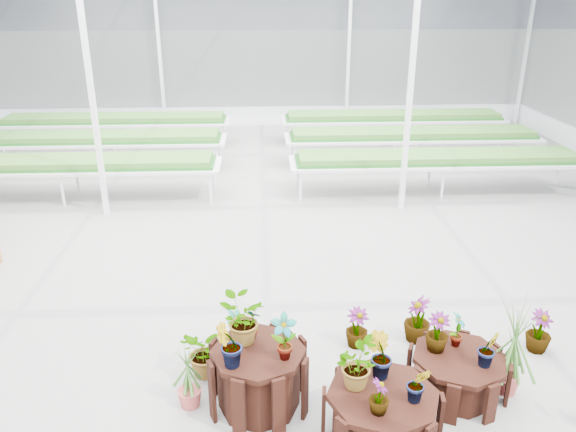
{
  "coord_description": "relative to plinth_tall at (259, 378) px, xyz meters",
  "views": [
    {
      "loc": [
        0.12,
        -6.69,
        4.2
      ],
      "look_at": [
        0.48,
        0.48,
        1.3
      ],
      "focal_mm": 35.0,
      "sensor_mm": 36.0,
      "label": 1
    }
  ],
  "objects": [
    {
      "name": "greenhouse_shell",
      "position": [
        -0.06,
        1.78,
        1.9
      ],
      "size": [
        18.0,
        24.0,
        4.5
      ],
      "primitive_type": null,
      "color": "white",
      "rests_on": "ground"
    },
    {
      "name": "nursery_benches",
      "position": [
        -0.06,
        8.98,
        0.07
      ],
      "size": [
        16.0,
        7.0,
        0.84
      ],
      "primitive_type": null,
      "color": "silver",
      "rests_on": "ground"
    },
    {
      "name": "plinth_low",
      "position": [
        2.2,
        0.1,
        -0.12
      ],
      "size": [
        1.41,
        1.41,
        0.48
      ],
      "primitive_type": "cylinder",
      "rotation": [
        0.0,
        0.0,
        -0.42
      ],
      "color": "black",
      "rests_on": "ground"
    },
    {
      "name": "steel_frame",
      "position": [
        -0.06,
        1.78,
        1.9
      ],
      "size": [
        18.0,
        24.0,
        4.5
      ],
      "primitive_type": null,
      "color": "silver",
      "rests_on": "ground"
    },
    {
      "name": "nursery_plants",
      "position": [
        0.96,
        0.15,
        0.2
      ],
      "size": [
        4.64,
        2.91,
        1.35
      ],
      "color": "#386525",
      "rests_on": "ground"
    },
    {
      "name": "plinth_tall",
      "position": [
        0.0,
        0.0,
        0.0
      ],
      "size": [
        1.36,
        1.36,
        0.71
      ],
      "primitive_type": "cylinder",
      "rotation": [
        0.0,
        0.0,
        0.39
      ],
      "color": "black",
      "rests_on": "ground"
    },
    {
      "name": "ground_plane",
      "position": [
        -0.06,
        1.78,
        -0.35
      ],
      "size": [
        24.0,
        24.0,
        0.0
      ],
      "primitive_type": "plane",
      "color": "gray",
      "rests_on": "ground"
    },
    {
      "name": "plinth_mid",
      "position": [
        1.2,
        -0.6,
        -0.06
      ],
      "size": [
        1.27,
        1.27,
        0.6
      ],
      "primitive_type": "cylinder",
      "rotation": [
        0.0,
        0.0,
        -0.13
      ],
      "color": "black",
      "rests_on": "ground"
    }
  ]
}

